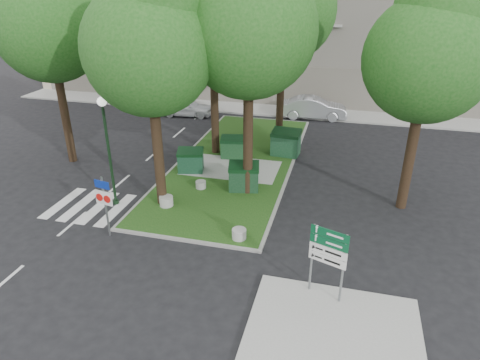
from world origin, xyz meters
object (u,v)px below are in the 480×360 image
(dumpster_d, at_px, (286,143))
(tree_median_near_left, at_px, (151,37))
(bollard_left, at_px, (166,201))
(tree_median_near_right, at_px, (252,16))
(street_lamp, at_px, (107,139))
(litter_bin, at_px, (292,141))
(directional_sign, at_px, (328,253))
(car_silver, at_px, (314,108))
(bollard_mid, at_px, (201,185))
(dumpster_b, at_px, (233,147))
(dumpster_c, at_px, (244,177))
(bollard_right, at_px, (239,234))
(dumpster_a, at_px, (191,161))
(car_white, at_px, (186,107))
(tree_street_right, at_px, (432,46))
(traffic_sign_pole, at_px, (105,199))
(tree_median_mid, at_px, (215,28))
(tree_street_left, at_px, (49,16))

(dumpster_d, bearing_deg, tree_median_near_left, -117.51)
(tree_median_near_left, relative_size, bollard_left, 17.24)
(tree_median_near_right, bearing_deg, street_lamp, -156.16)
(bollard_left, bearing_deg, tree_median_near_right, 34.88)
(bollard_left, height_order, litter_bin, litter_bin)
(tree_median_near_left, height_order, directional_sign, tree_median_near_left)
(car_silver, bearing_deg, bollard_mid, 157.28)
(dumpster_b, bearing_deg, directional_sign, -70.14)
(dumpster_b, height_order, street_lamp, street_lamp)
(dumpster_c, bearing_deg, bollard_left, -152.18)
(dumpster_b, xyz_separation_m, dumpster_c, (1.60, -3.77, 0.06))
(directional_sign, bearing_deg, tree_median_near_left, 168.51)
(bollard_right, relative_size, car_silver, 0.12)
(dumpster_a, distance_m, litter_bin, 6.73)
(bollard_right, distance_m, car_white, 17.23)
(tree_street_right, relative_size, dumpster_c, 6.22)
(car_white, distance_m, car_silver, 9.38)
(tree_street_right, relative_size, bollard_right, 17.91)
(litter_bin, bearing_deg, dumpster_a, -133.70)
(tree_median_near_left, height_order, street_lamp, tree_median_near_left)
(litter_bin, relative_size, directional_sign, 0.31)
(dumpster_a, distance_m, dumpster_b, 2.91)
(directional_sign, xyz_separation_m, car_silver, (-2.30, 19.44, -0.98))
(traffic_sign_pole, distance_m, car_white, 16.44)
(street_lamp, bearing_deg, bollard_right, -13.95)
(dumpster_a, xyz_separation_m, bollard_left, (0.24, -3.81, -0.37))
(tree_median_near_left, height_order, tree_median_mid, tree_median_near_left)
(tree_median_near_left, relative_size, tree_street_left, 0.96)
(bollard_mid, bearing_deg, car_silver, 72.68)
(bollard_right, relative_size, traffic_sign_pole, 0.22)
(tree_median_mid, xyz_separation_m, bollard_left, (-0.29, -6.79, -6.64))
(street_lamp, bearing_deg, dumpster_b, 59.84)
(tree_median_mid, bearing_deg, tree_median_near_left, -94.40)
(tree_street_right, distance_m, car_white, 19.08)
(tree_street_left, bearing_deg, litter_bin, 22.78)
(dumpster_d, bearing_deg, bollard_mid, -117.28)
(litter_bin, xyz_separation_m, car_white, (-8.61, 4.80, 0.16))
(bollard_left, bearing_deg, dumpster_d, 60.29)
(dumpster_b, distance_m, car_silver, 9.65)
(tree_street_left, bearing_deg, bollard_mid, -12.12)
(tree_street_left, distance_m, dumpster_d, 13.76)
(tree_median_mid, xyz_separation_m, dumpster_a, (-0.53, -2.98, -6.27))
(tree_median_near_left, xyz_separation_m, dumpster_c, (3.17, 2.18, -6.55))
(bollard_mid, bearing_deg, traffic_sign_pole, -115.08)
(car_white, bearing_deg, dumpster_d, -130.83)
(bollard_mid, height_order, car_silver, car_silver)
(tree_median_near_right, distance_m, dumpster_b, 8.51)
(dumpster_a, relative_size, dumpster_b, 1.05)
(tree_median_near_left, bearing_deg, dumpster_a, 90.54)
(dumpster_a, height_order, car_white, dumpster_a)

